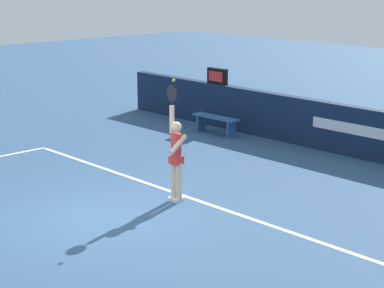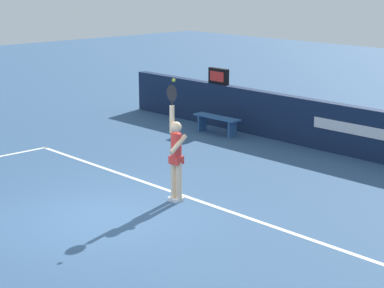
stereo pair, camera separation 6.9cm
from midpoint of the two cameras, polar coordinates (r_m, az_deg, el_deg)
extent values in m
plane|color=#315077|center=(13.27, -7.32, -6.03)|extent=(60.00, 60.00, 0.00)
cube|color=white|center=(14.46, -0.87, -4.20)|extent=(10.77, 0.10, 0.00)
cube|color=white|center=(14.36, -1.32, -4.33)|extent=(0.10, 0.30, 0.00)
cube|color=#132241|center=(18.14, 11.63, 1.39)|extent=(15.59, 0.29, 1.28)
cube|color=black|center=(20.60, 2.33, 5.66)|extent=(0.73, 0.15, 0.47)
cube|color=red|center=(20.55, 2.17, 5.64)|extent=(0.57, 0.01, 0.29)
cylinder|color=beige|center=(13.90, -0.94, -3.18)|extent=(0.12, 0.12, 0.83)
cylinder|color=beige|center=(14.00, -1.39, -3.06)|extent=(0.12, 0.12, 0.83)
cube|color=white|center=(14.01, -0.99, -4.67)|extent=(0.12, 0.25, 0.07)
cube|color=white|center=(14.10, -1.43, -4.55)|extent=(0.12, 0.25, 0.07)
cylinder|color=red|center=(13.76, -1.18, -0.31)|extent=(0.22, 0.22, 0.59)
cube|color=red|center=(13.82, -1.18, -1.32)|extent=(0.27, 0.23, 0.16)
sphere|color=beige|center=(13.66, -1.19, 1.42)|extent=(0.22, 0.22, 0.22)
cylinder|color=beige|center=(13.70, -1.53, 2.07)|extent=(0.11, 0.11, 0.55)
cylinder|color=beige|center=(13.62, -1.01, -0.03)|extent=(0.14, 0.48, 0.35)
ellipsoid|color=black|center=(13.60, -1.55, 4.24)|extent=(0.30, 0.06, 0.36)
cylinder|color=black|center=(13.63, -1.54, 3.45)|extent=(0.03, 0.03, 0.18)
sphere|color=#CDE137|center=(13.35, -1.39, 5.32)|extent=(0.07, 0.07, 0.07)
cube|color=#2E5990|center=(19.70, 2.19, 2.24)|extent=(1.58, 0.41, 0.05)
cube|color=#2E5990|center=(20.16, 0.94, 1.80)|extent=(0.07, 0.32, 0.49)
cube|color=#2E5990|center=(19.37, 3.47, 1.27)|extent=(0.07, 0.32, 0.49)
camera|label=1|loc=(0.03, -89.85, 0.04)|focal=64.16mm
camera|label=2|loc=(0.03, 90.15, -0.04)|focal=64.16mm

